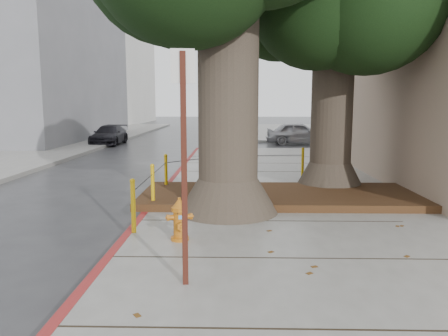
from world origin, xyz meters
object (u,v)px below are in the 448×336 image
object	(u,v)px
car_red	(398,133)
car_dark	(109,135)
signpost	(184,155)
car_silver	(299,133)
fire_hydrant	(180,219)

from	to	relation	value
car_red	car_dark	xyz separation A→B (m)	(-16.82, -1.09, -0.07)
signpost	car_silver	distance (m)	20.47
car_silver	car_dark	distance (m)	10.88
car_silver	car_red	world-z (taller)	car_silver
car_silver	car_dark	world-z (taller)	car_silver
car_red	car_dark	world-z (taller)	car_red
car_silver	car_red	xyz separation A→B (m)	(5.94, 0.79, -0.03)
signpost	car_silver	xyz separation A→B (m)	(4.29, 19.99, -1.11)
signpost	car_dark	size ratio (longest dim) A/B	0.75
signpost	fire_hydrant	bearing A→B (deg)	89.37
signpost	car_silver	world-z (taller)	signpost
car_silver	car_dark	xyz separation A→B (m)	(-10.87, -0.30, -0.09)
signpost	car_dark	world-z (taller)	signpost
car_silver	car_red	size ratio (longest dim) A/B	1.01
car_dark	car_red	bearing A→B (deg)	3.39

